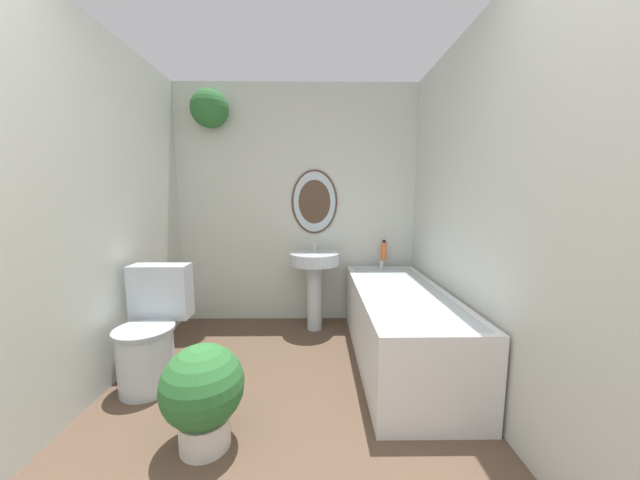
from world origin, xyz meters
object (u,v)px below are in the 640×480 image
at_px(shampoo_bottle, 384,251).
at_px(potted_plant, 203,391).
at_px(bathtub, 400,324).
at_px(toilet, 152,334).
at_px(pedestal_sink, 314,272).

xyz_separation_m(shampoo_bottle, potted_plant, (-1.26, -1.65, -0.45)).
height_order(bathtub, potted_plant, bathtub).
bearing_deg(bathtub, toilet, -171.32).
distance_m(toilet, potted_plant, 0.82).
relative_size(bathtub, shampoo_bottle, 8.38).
relative_size(shampoo_bottle, potted_plant, 0.37).
distance_m(bathtub, shampoo_bottle, 0.90).
relative_size(toilet, shampoo_bottle, 3.94).
xyz_separation_m(toilet, potted_plant, (0.56, -0.60, -0.05)).
height_order(bathtub, shampoo_bottle, shampoo_bottle).
bearing_deg(toilet, potted_plant, -46.88).
height_order(toilet, bathtub, toilet).
xyz_separation_m(pedestal_sink, potted_plant, (-0.56, -1.50, -0.26)).
xyz_separation_m(toilet, pedestal_sink, (1.12, 0.90, 0.22)).
relative_size(toilet, bathtub, 0.47).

